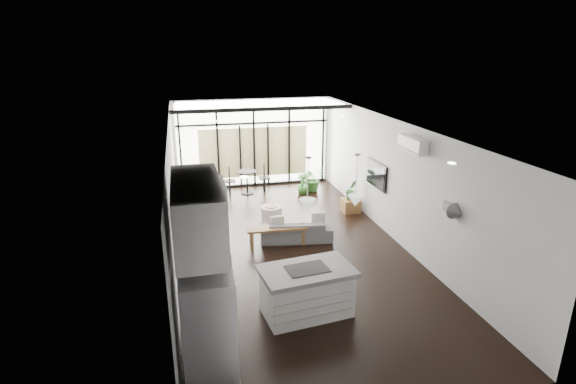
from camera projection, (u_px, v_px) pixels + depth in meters
name	position (u px, v px, depth m)	size (l,w,h in m)	color
floor	(291.00, 248.00, 10.21)	(5.00, 10.00, 0.00)	black
ceiling	(291.00, 126.00, 9.33)	(5.00, 10.00, 0.00)	white
wall_left	(173.00, 199.00, 9.21)	(0.02, 10.00, 2.80)	#BDBEC0
wall_right	(396.00, 182.00, 10.33)	(0.02, 10.00, 2.80)	#BDBEC0
wall_back	(253.00, 143.00, 14.38)	(5.00, 0.02, 2.80)	#BDBEC0
wall_front	(397.00, 320.00, 5.15)	(5.00, 0.02, 2.80)	#BDBEC0
glazing	(254.00, 144.00, 14.27)	(5.00, 0.20, 2.80)	black
skylight	(258.00, 103.00, 13.03)	(4.70, 1.90, 0.06)	white
neighbour_building	(254.00, 152.00, 14.43)	(3.50, 0.02, 1.60)	beige
island	(307.00, 291.00, 7.62)	(1.55, 0.92, 0.85)	white
cooktop	(307.00, 269.00, 7.48)	(0.69, 0.46, 0.01)	black
fridge	(209.00, 332.00, 5.82)	(0.67, 0.84, 1.73)	#99989D
appliance_column	(205.00, 269.00, 6.52)	(0.67, 0.71, 2.61)	white
upper_cabinets	(197.00, 213.00, 5.76)	(0.62, 1.75, 0.86)	white
pendant_left	(308.00, 205.00, 7.04)	(0.26, 0.26, 0.18)	white
pendant_right	(355.00, 201.00, 7.22)	(0.26, 0.26, 0.18)	white
sofa	(296.00, 227.00, 10.54)	(1.67, 0.49, 0.65)	#515154
console_bench	(277.00, 236.00, 10.30)	(1.39, 0.35, 0.45)	brown
pouf	(271.00, 215.00, 11.61)	(0.54, 0.54, 0.43)	beige
crate	(350.00, 205.00, 12.39)	(0.46, 0.46, 0.35)	brown
plant_tall	(313.00, 181.00, 14.10)	(0.72, 0.80, 0.62)	#2E6224
plant_med	(302.00, 188.00, 13.85)	(0.36, 0.64, 0.36)	#2E6224
plant_crate	(351.00, 195.00, 12.29)	(0.31, 0.57, 0.25)	#2E6224
milk_can	(352.00, 202.00, 12.41)	(0.25, 0.25, 0.50)	silver
bistro_set	(247.00, 183.00, 13.84)	(1.45, 0.58, 0.70)	black
tv	(376.00, 174.00, 11.27)	(0.05, 1.10, 0.65)	black
ac_unit	(413.00, 144.00, 9.23)	(0.22, 0.90, 0.30)	white
framed_art	(174.00, 199.00, 8.71)	(0.04, 0.70, 0.90)	black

